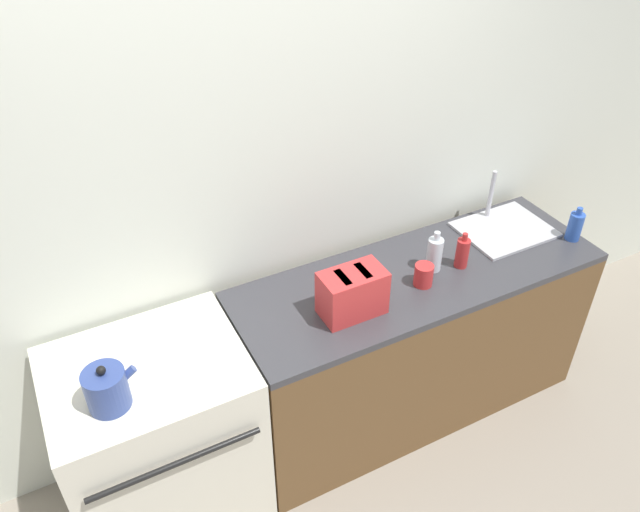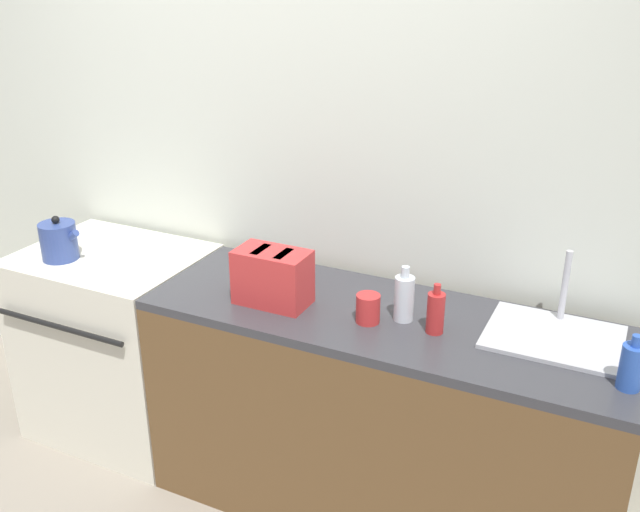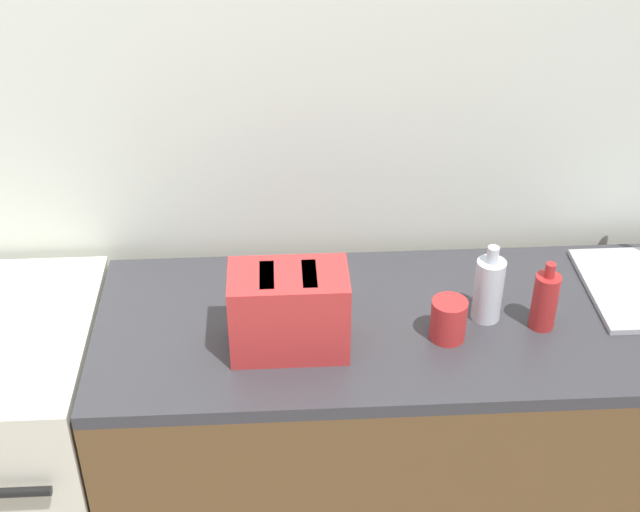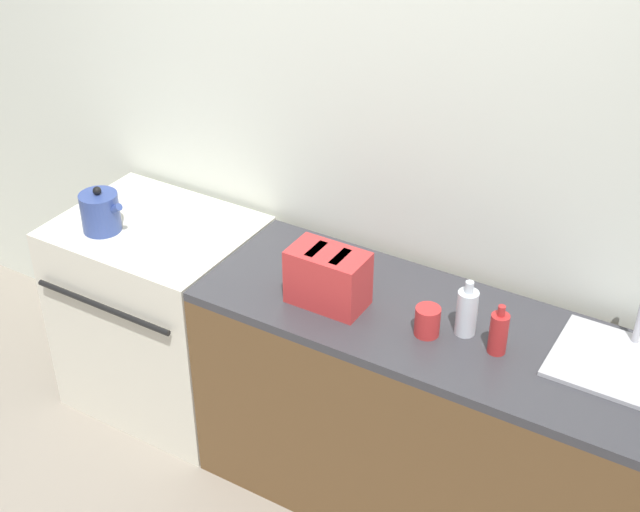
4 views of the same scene
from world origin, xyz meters
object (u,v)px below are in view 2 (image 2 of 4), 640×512
kettle (59,241)px  bottle_blue (631,366)px  stove (120,340)px  bottle_clear (404,298)px  bottle_red (436,312)px  cup_red (368,308)px  toaster (273,277)px

kettle → bottle_blue: size_ratio=1.08×
stove → bottle_clear: bearing=-0.5°
stove → bottle_red: bearing=-2.0°
stove → cup_red: bearing=-3.8°
bottle_blue → bottle_red: 0.65m
cup_red → bottle_clear: bearing=33.6°
kettle → cup_red: (1.44, 0.05, -0.03)m
bottle_red → cup_red: size_ratio=1.74×
bottle_red → kettle: bearing=-177.4°
toaster → bottle_clear: toaster is taller
bottle_clear → cup_red: 0.14m
bottle_blue → bottle_clear: size_ratio=0.87×
kettle → bottle_red: 1.68m
stove → bottle_red: size_ratio=4.85×
stove → bottle_blue: 2.24m
bottle_blue → bottle_red: size_ratio=0.99×
kettle → bottle_clear: bottle_clear is taller
toaster → cup_red: 0.39m
toaster → bottle_red: size_ratio=1.50×
kettle → bottle_clear: bearing=4.4°
bottle_blue → bottle_clear: 0.79m
kettle → bottle_clear: 1.56m
cup_red → stove: bearing=176.2°
bottle_clear → toaster: bearing=-170.1°
kettle → cup_red: 1.44m
toaster → bottle_red: 0.63m
bottle_blue → cup_red: size_ratio=1.72×
toaster → cup_red: toaster is taller
toaster → cup_red: bearing=2.0°
stove → bottle_red: 1.62m
stove → bottle_blue: size_ratio=4.92×
stove → cup_red: (1.29, -0.08, 0.50)m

